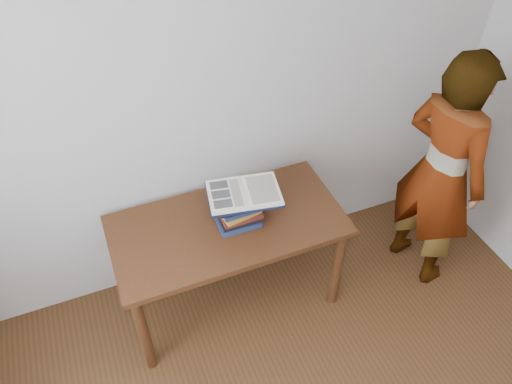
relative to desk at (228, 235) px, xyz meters
name	(u,v)px	position (x,y,z in m)	size (l,w,h in m)	color
room_shell	(410,341)	(0.02, -1.37, 1.03)	(3.54, 3.54, 2.62)	#B0ADA7
desk	(228,235)	(0.00, 0.00, 0.00)	(1.30, 0.65, 0.69)	#4F2513
book_stack	(239,211)	(0.06, -0.02, 0.19)	(0.26, 0.21, 0.18)	#182948
open_book	(244,193)	(0.10, 0.00, 0.29)	(0.43, 0.34, 0.03)	black
reader	(441,174)	(1.26, -0.19, 0.20)	(0.58, 0.38, 1.59)	tan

